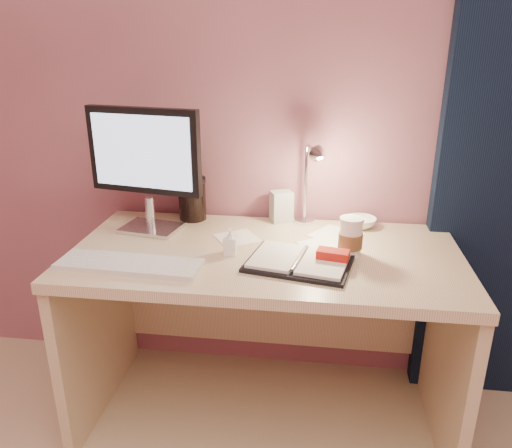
# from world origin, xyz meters

# --- Properties ---
(desk) EXTENTS (1.40, 0.70, 0.73)m
(desk) POSITION_xyz_m (0.00, 1.45, 0.50)
(desk) COLOR beige
(desk) RESTS_ON ground
(monitor) EXTENTS (0.45, 0.20, 0.48)m
(monitor) POSITION_xyz_m (-0.47, 1.52, 1.02)
(monitor) COLOR silver
(monitor) RESTS_ON desk
(keyboard) EXTENTS (0.49, 0.17, 0.02)m
(keyboard) POSITION_xyz_m (-0.43, 1.18, 0.74)
(keyboard) COLOR white
(keyboard) RESTS_ON desk
(planner) EXTENTS (0.39, 0.32, 0.05)m
(planner) POSITION_xyz_m (0.14, 1.28, 0.74)
(planner) COLOR black
(planner) RESTS_ON desk
(paper_a) EXTENTS (0.20, 0.20, 0.00)m
(paper_a) POSITION_xyz_m (-0.12, 1.48, 0.73)
(paper_a) COLOR white
(paper_a) RESTS_ON desk
(paper_b) EXTENTS (0.23, 0.23, 0.00)m
(paper_b) POSITION_xyz_m (0.25, 1.56, 0.73)
(paper_b) COLOR white
(paper_b) RESTS_ON desk
(paper_c) EXTENTS (0.21, 0.21, 0.00)m
(paper_c) POSITION_xyz_m (0.21, 1.45, 0.73)
(paper_c) COLOR white
(paper_c) RESTS_ON desk
(coffee_cup) EXTENTS (0.08, 0.08, 0.14)m
(coffee_cup) POSITION_xyz_m (0.30, 1.39, 0.79)
(coffee_cup) COLOR white
(coffee_cup) RESTS_ON desk
(bowl) EXTENTS (0.15, 0.15, 0.04)m
(bowl) POSITION_xyz_m (0.35, 1.67, 0.75)
(bowl) COLOR white
(bowl) RESTS_ON desk
(lotion_bottle) EXTENTS (0.04, 0.05, 0.10)m
(lotion_bottle) POSITION_xyz_m (-0.12, 1.33, 0.78)
(lotion_bottle) COLOR white
(lotion_bottle) RESTS_ON desk
(dark_jar) EXTENTS (0.11, 0.11, 0.16)m
(dark_jar) POSITION_xyz_m (-0.34, 1.67, 0.81)
(dark_jar) COLOR black
(dark_jar) RESTS_ON desk
(product_box) EXTENTS (0.11, 0.10, 0.13)m
(product_box) POSITION_xyz_m (0.03, 1.70, 0.79)
(product_box) COLOR silver
(product_box) RESTS_ON desk
(desk_lamp) EXTENTS (0.13, 0.21, 0.35)m
(desk_lamp) POSITION_xyz_m (0.10, 1.61, 0.95)
(desk_lamp) COLOR silver
(desk_lamp) RESTS_ON desk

